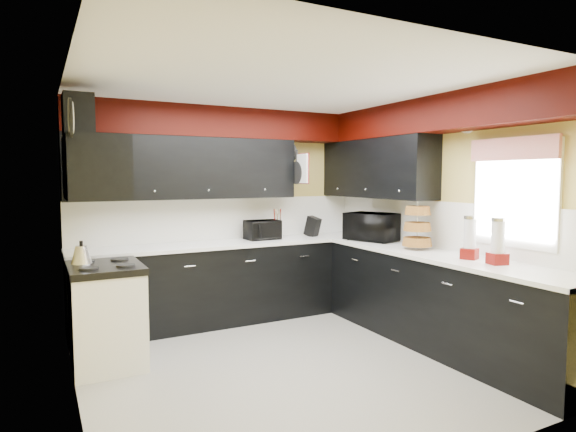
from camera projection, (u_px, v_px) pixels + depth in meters
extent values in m
plane|color=gray|center=(292.00, 363.00, 4.41)|extent=(3.60, 3.60, 0.00)
cube|color=#E0C666|center=(223.00, 214.00, 5.89)|extent=(3.60, 0.06, 2.50)
cube|color=#E0C666|center=(441.00, 219.00, 5.13)|extent=(0.06, 3.60, 2.50)
cube|color=#E0C666|center=(73.00, 240.00, 3.47)|extent=(0.06, 3.60, 2.50)
cube|color=white|center=(292.00, 85.00, 4.20)|extent=(3.60, 3.60, 0.06)
cube|color=black|center=(233.00, 283.00, 5.69)|extent=(3.60, 0.60, 0.90)
cube|color=black|center=(439.00, 303.00, 4.79)|extent=(0.60, 3.00, 0.90)
cube|color=white|center=(232.00, 243.00, 5.65)|extent=(3.62, 0.64, 0.04)
cube|color=white|center=(440.00, 256.00, 4.76)|extent=(0.64, 3.02, 0.04)
cube|color=white|center=(223.00, 219.00, 5.89)|extent=(3.60, 0.02, 0.50)
cube|color=white|center=(440.00, 225.00, 5.13)|extent=(0.02, 3.60, 0.50)
cube|color=black|center=(186.00, 168.00, 5.46)|extent=(2.60, 0.35, 0.70)
cube|color=black|center=(376.00, 169.00, 5.80)|extent=(0.35, 1.80, 0.70)
cube|color=black|center=(227.00, 124.00, 5.65)|extent=(3.60, 0.36, 0.35)
cube|color=black|center=(444.00, 114.00, 4.80)|extent=(0.36, 3.24, 0.35)
cube|color=white|center=(107.00, 318.00, 4.34)|extent=(0.60, 0.75, 0.86)
cube|color=black|center=(105.00, 268.00, 4.30)|extent=(0.62, 0.77, 0.06)
cube|color=black|center=(96.00, 168.00, 4.21)|extent=(0.50, 0.78, 0.55)
cube|color=black|center=(78.00, 119.00, 4.11)|extent=(0.24, 0.40, 0.40)
cube|color=red|center=(513.00, 149.00, 4.25)|extent=(0.04, 0.88, 0.20)
cube|color=white|center=(302.00, 169.00, 5.79)|extent=(0.03, 0.26, 0.35)
imported|color=black|center=(263.00, 230.00, 5.86)|extent=(0.41, 0.34, 0.23)
imported|color=black|center=(373.00, 227.00, 5.75)|extent=(0.59, 0.70, 0.33)
cylinder|color=white|center=(277.00, 233.00, 5.91)|extent=(0.16, 0.16, 0.14)
cube|color=black|center=(313.00, 227.00, 6.15)|extent=(0.17, 0.19, 0.25)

